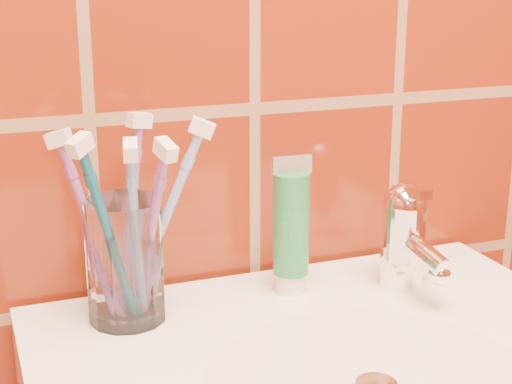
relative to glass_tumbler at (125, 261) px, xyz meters
name	(u,v)px	position (x,y,z in m)	size (l,w,h in m)	color
glass_tumbler	(125,261)	(0.00, 0.00, 0.00)	(0.08, 0.08, 0.13)	white
toothpaste_tube	(291,230)	(0.18, 0.00, 0.01)	(0.04, 0.04, 0.15)	white
faucet	(406,233)	(0.30, -0.03, 0.00)	(0.05, 0.11, 0.12)	white
toothbrush_0	(150,236)	(0.02, -0.03, 0.03)	(0.04, 0.09, 0.20)	#7E479A
toothbrush_1	(130,217)	(0.01, 0.02, 0.04)	(0.05, 0.04, 0.21)	#914EA8
toothbrush_2	(164,221)	(0.04, 0.00, 0.04)	(0.10, 0.05, 0.21)	#7C9EDC
toothbrush_3	(92,230)	(-0.03, 0.01, 0.03)	(0.07, 0.06, 0.20)	#7C438F
toothbrush_4	(135,236)	(0.01, -0.03, 0.03)	(0.03, 0.07, 0.20)	#708FC8
toothbrush_5	(110,237)	(-0.02, -0.03, 0.04)	(0.08, 0.07, 0.21)	#0C506A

